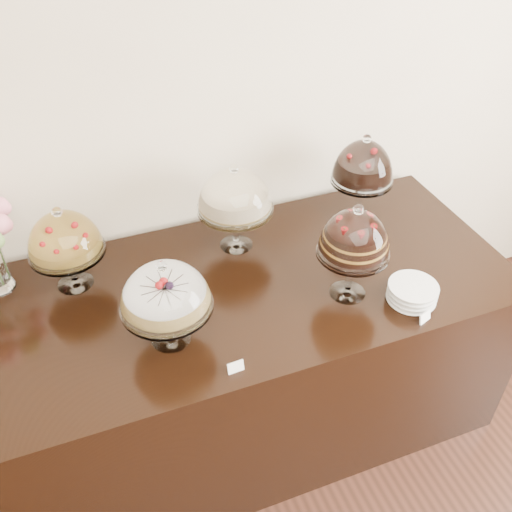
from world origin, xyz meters
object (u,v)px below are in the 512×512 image
object	(u,v)px
cake_stand_cheesecake	(235,195)
plate_stack	(412,293)
cake_stand_dark_choco	(363,165)
display_counter	(252,354)
cake_stand_fruit_tart	(64,237)
cake_stand_choco_layer	(355,237)
cake_stand_sugar_sponge	(165,292)

from	to	relation	value
cake_stand_cheesecake	plate_stack	bearing A→B (deg)	-47.64
cake_stand_cheesecake	cake_stand_dark_choco	xyz separation A→B (m)	(0.62, 0.00, 0.01)
display_counter	plate_stack	world-z (taller)	plate_stack
cake_stand_fruit_tart	cake_stand_cheesecake	bearing A→B (deg)	0.65
display_counter	cake_stand_fruit_tart	size ratio (longest dim) A/B	5.78
display_counter	cake_stand_dark_choco	xyz separation A→B (m)	(0.64, 0.27, 0.73)
cake_stand_choco_layer	cake_stand_dark_choco	distance (m)	0.55
cake_stand_cheesecake	cake_stand_dark_choco	size ratio (longest dim) A/B	0.95
cake_stand_cheesecake	cake_stand_dark_choco	bearing A→B (deg)	0.21
cake_stand_fruit_tart	cake_stand_dark_choco	bearing A→B (deg)	0.45
display_counter	cake_stand_sugar_sponge	world-z (taller)	cake_stand_sugar_sponge
cake_stand_sugar_sponge	cake_stand_fruit_tart	xyz separation A→B (m)	(-0.30, 0.44, 0.00)
cake_stand_choco_layer	cake_stand_cheesecake	bearing A→B (deg)	124.58
cake_stand_sugar_sponge	cake_stand_cheesecake	xyz separation A→B (m)	(0.42, 0.45, 0.03)
cake_stand_sugar_sponge	cake_stand_cheesecake	size ratio (longest dim) A/B	0.90
cake_stand_choco_layer	cake_stand_cheesecake	world-z (taller)	cake_stand_choco_layer
cake_stand_sugar_sponge	cake_stand_choco_layer	xyz separation A→B (m)	(0.74, -0.01, 0.05)
display_counter	cake_stand_fruit_tart	distance (m)	1.01
display_counter	cake_stand_dark_choco	world-z (taller)	cake_stand_dark_choco
display_counter	cake_stand_sugar_sponge	xyz separation A→B (m)	(-0.39, -0.19, 0.69)
display_counter	cake_stand_choco_layer	world-z (taller)	cake_stand_choco_layer
cake_stand_sugar_sponge	cake_stand_fruit_tart	distance (m)	0.53
display_counter	cake_stand_dark_choco	distance (m)	1.01
cake_stand_cheesecake	plate_stack	size ratio (longest dim) A/B	2.14
cake_stand_fruit_tart	plate_stack	xyz separation A→B (m)	(1.25, -0.58, -0.20)
cake_stand_cheesecake	plate_stack	world-z (taller)	cake_stand_cheesecake
cake_stand_choco_layer	plate_stack	bearing A→B (deg)	-30.32
cake_stand_sugar_sponge	plate_stack	bearing A→B (deg)	-8.30
cake_stand_dark_choco	cake_stand_cheesecake	bearing A→B (deg)	-179.79
plate_stack	cake_stand_sugar_sponge	bearing A→B (deg)	171.70
cake_stand_choco_layer	cake_stand_cheesecake	xyz separation A→B (m)	(-0.32, 0.46, -0.02)
cake_stand_choco_layer	cake_stand_fruit_tart	size ratio (longest dim) A/B	1.13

